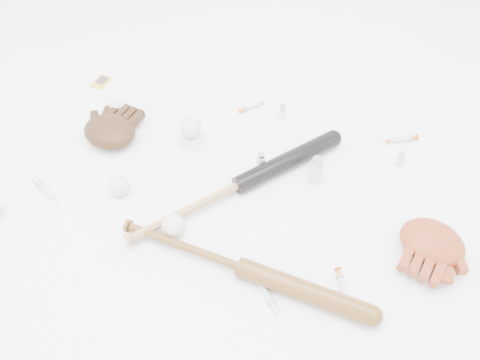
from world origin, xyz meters
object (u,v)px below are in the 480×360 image
(glove_dark, at_px, (110,131))
(pedestal, at_px, (192,139))
(bat_wood, at_px, (241,267))
(bat_dark, at_px, (239,185))

(glove_dark, xyz_separation_m, pedestal, (0.29, 0.08, -0.02))
(glove_dark, bearing_deg, bat_wood, -21.75)
(bat_wood, bearing_deg, glove_dark, 153.52)
(bat_dark, bearing_deg, glove_dark, 120.53)
(bat_dark, relative_size, glove_dark, 3.65)
(bat_dark, bearing_deg, pedestal, 94.99)
(bat_wood, xyz_separation_m, glove_dark, (-0.63, 0.36, 0.01))
(bat_wood, height_order, glove_dark, glove_dark)
(bat_dark, xyz_separation_m, bat_wood, (0.11, -0.29, -0.00))
(bat_wood, distance_m, glove_dark, 0.73)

